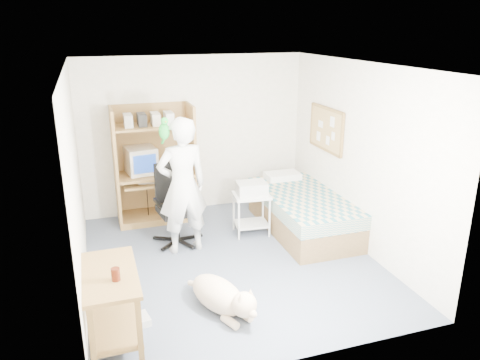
{
  "coord_description": "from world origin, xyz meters",
  "views": [
    {
      "loc": [
        -1.59,
        -5.23,
        2.95
      ],
      "look_at": [
        0.17,
        0.16,
        1.05
      ],
      "focal_mm": 35.0,
      "sensor_mm": 36.0,
      "label": 1
    }
  ],
  "objects_px": {
    "bed": "(302,212)",
    "office_chair": "(176,215)",
    "person": "(183,186)",
    "computer_hutch": "(155,169)",
    "printer_cart": "(251,207)",
    "side_desk": "(112,297)",
    "dog": "(222,296)"
  },
  "relations": [
    {
      "from": "computer_hutch",
      "to": "office_chair",
      "type": "bearing_deg",
      "value": -81.69
    },
    {
      "from": "computer_hutch",
      "to": "side_desk",
      "type": "height_order",
      "value": "computer_hutch"
    },
    {
      "from": "printer_cart",
      "to": "computer_hutch",
      "type": "bearing_deg",
      "value": 145.55
    },
    {
      "from": "side_desk",
      "to": "dog",
      "type": "bearing_deg",
      "value": 8.02
    },
    {
      "from": "office_chair",
      "to": "person",
      "type": "distance_m",
      "value": 0.61
    },
    {
      "from": "dog",
      "to": "bed",
      "type": "bearing_deg",
      "value": 20.82
    },
    {
      "from": "side_desk",
      "to": "person",
      "type": "xyz_separation_m",
      "value": [
        1.04,
        1.71,
        0.43
      ]
    },
    {
      "from": "computer_hutch",
      "to": "person",
      "type": "height_order",
      "value": "person"
    },
    {
      "from": "person",
      "to": "printer_cart",
      "type": "relative_size",
      "value": 2.99
    },
    {
      "from": "side_desk",
      "to": "person",
      "type": "distance_m",
      "value": 2.05
    },
    {
      "from": "printer_cart",
      "to": "office_chair",
      "type": "bearing_deg",
      "value": -179.98
    },
    {
      "from": "side_desk",
      "to": "office_chair",
      "type": "xyz_separation_m",
      "value": [
        0.98,
        2.02,
        -0.1
      ]
    },
    {
      "from": "printer_cart",
      "to": "side_desk",
      "type": "bearing_deg",
      "value": -132.24
    },
    {
      "from": "bed",
      "to": "office_chair",
      "type": "relative_size",
      "value": 1.82
    },
    {
      "from": "side_desk",
      "to": "printer_cart",
      "type": "bearing_deg",
      "value": 42.76
    },
    {
      "from": "printer_cart",
      "to": "bed",
      "type": "bearing_deg",
      "value": -3.02
    },
    {
      "from": "computer_hutch",
      "to": "printer_cart",
      "type": "xyz_separation_m",
      "value": [
        1.23,
        -1.01,
        -0.41
      ]
    },
    {
      "from": "computer_hutch",
      "to": "dog",
      "type": "distance_m",
      "value": 2.86
    },
    {
      "from": "bed",
      "to": "office_chair",
      "type": "height_order",
      "value": "office_chair"
    },
    {
      "from": "bed",
      "to": "printer_cart",
      "type": "relative_size",
      "value": 3.27
    },
    {
      "from": "side_desk",
      "to": "printer_cart",
      "type": "xyz_separation_m",
      "value": [
        2.08,
        1.92,
        -0.08
      ]
    },
    {
      "from": "side_desk",
      "to": "person",
      "type": "height_order",
      "value": "person"
    },
    {
      "from": "bed",
      "to": "dog",
      "type": "height_order",
      "value": "bed"
    },
    {
      "from": "computer_hutch",
      "to": "side_desk",
      "type": "bearing_deg",
      "value": -106.14
    },
    {
      "from": "side_desk",
      "to": "dog",
      "type": "distance_m",
      "value": 1.17
    },
    {
      "from": "computer_hutch",
      "to": "bed",
      "type": "distance_m",
      "value": 2.35
    },
    {
      "from": "computer_hutch",
      "to": "office_chair",
      "type": "height_order",
      "value": "computer_hutch"
    },
    {
      "from": "office_chair",
      "to": "printer_cart",
      "type": "relative_size",
      "value": 1.8
    },
    {
      "from": "side_desk",
      "to": "printer_cart",
      "type": "height_order",
      "value": "side_desk"
    },
    {
      "from": "office_chair",
      "to": "person",
      "type": "bearing_deg",
      "value": -86.91
    },
    {
      "from": "office_chair",
      "to": "person",
      "type": "height_order",
      "value": "person"
    },
    {
      "from": "office_chair",
      "to": "person",
      "type": "xyz_separation_m",
      "value": [
        0.06,
        -0.31,
        0.53
      ]
    }
  ]
}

